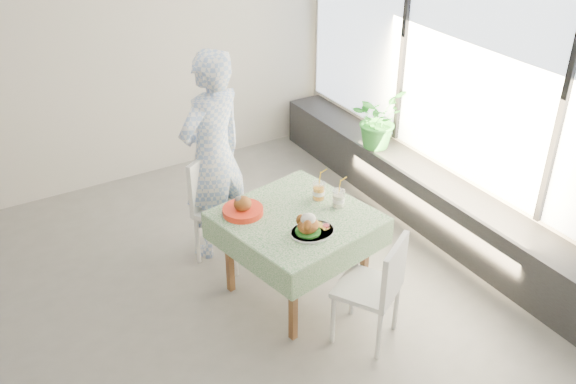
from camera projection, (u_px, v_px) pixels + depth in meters
floor at (157, 335)px, 4.82m from camera, size 6.00×6.00×0.00m
wall_back at (45, 62)px, 5.96m from camera, size 6.00×0.02×2.80m
wall_right at (475, 85)px, 5.44m from camera, size 0.02×5.00×2.80m
window_pane at (477, 57)px, 5.30m from camera, size 0.01×4.80×2.18m
window_ledge at (441, 207)px, 5.93m from camera, size 0.40×4.80×0.50m
cafe_table at (297, 246)px, 5.03m from camera, size 1.22×1.22×0.74m
chair_far at (227, 228)px, 5.54m from camera, size 0.62×0.62×0.95m
chair_near at (367, 307)px, 4.68m from camera, size 0.57×0.57×0.88m
diner at (213, 156)px, 5.35m from camera, size 0.78×0.64×1.85m
main_dish at (310, 227)px, 4.64m from camera, size 0.34×0.34×0.17m
juice_cup_orange at (319, 192)px, 5.06m from camera, size 0.10×0.10×0.29m
juice_cup_lemonade at (338, 199)px, 4.97m from camera, size 0.10×0.10×0.28m
second_dish at (243, 209)px, 4.89m from camera, size 0.31×0.31×0.15m
potted_plant at (378, 119)px, 6.33m from camera, size 0.66×0.62×0.59m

